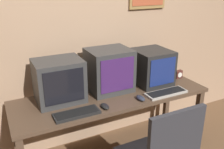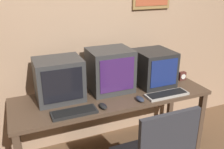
{
  "view_description": "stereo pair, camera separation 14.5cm",
  "coord_description": "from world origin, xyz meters",
  "px_view_note": "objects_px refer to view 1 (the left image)",
  "views": [
    {
      "loc": [
        -0.99,
        -1.28,
        1.79
      ],
      "look_at": [
        0.0,
        0.71,
        0.93
      ],
      "focal_mm": 40.0,
      "sensor_mm": 36.0,
      "label": 1
    },
    {
      "loc": [
        -0.86,
        -1.34,
        1.79
      ],
      "look_at": [
        0.0,
        0.71,
        0.93
      ],
      "focal_mm": 40.0,
      "sensor_mm": 36.0,
      "label": 2
    }
  ],
  "objects_px": {
    "monitor_left": "(59,81)",
    "keyboard_side": "(166,93)",
    "monitor_right": "(152,67)",
    "mouse_far_corner": "(141,98)",
    "keyboard_main": "(77,113)",
    "mouse_near_keyboard": "(105,106)",
    "monitor_center": "(109,70)",
    "desk_clock": "(179,74)"
  },
  "relations": [
    {
      "from": "monitor_center",
      "to": "keyboard_side",
      "type": "distance_m",
      "value": 0.61
    },
    {
      "from": "monitor_center",
      "to": "mouse_far_corner",
      "type": "height_order",
      "value": "monitor_center"
    },
    {
      "from": "keyboard_side",
      "to": "desk_clock",
      "type": "xyz_separation_m",
      "value": [
        0.39,
        0.28,
        0.03
      ]
    },
    {
      "from": "monitor_left",
      "to": "keyboard_side",
      "type": "bearing_deg",
      "value": -18.9
    },
    {
      "from": "monitor_right",
      "to": "keyboard_main",
      "type": "xyz_separation_m",
      "value": [
        -0.95,
        -0.3,
        -0.17
      ]
    },
    {
      "from": "monitor_center",
      "to": "monitor_left",
      "type": "bearing_deg",
      "value": -178.69
    },
    {
      "from": "mouse_near_keyboard",
      "to": "keyboard_side",
      "type": "bearing_deg",
      "value": -1.09
    },
    {
      "from": "mouse_near_keyboard",
      "to": "monitor_left",
      "type": "bearing_deg",
      "value": 134.07
    },
    {
      "from": "keyboard_side",
      "to": "mouse_far_corner",
      "type": "bearing_deg",
      "value": 179.46
    },
    {
      "from": "keyboard_main",
      "to": "mouse_far_corner",
      "type": "xyz_separation_m",
      "value": [
        0.63,
        -0.01,
        0.01
      ]
    },
    {
      "from": "monitor_left",
      "to": "monitor_center",
      "type": "xyz_separation_m",
      "value": [
        0.52,
        0.01,
        0.02
      ]
    },
    {
      "from": "monitor_center",
      "to": "keyboard_main",
      "type": "xyz_separation_m",
      "value": [
        -0.47,
        -0.34,
        -0.2
      ]
    },
    {
      "from": "monitor_left",
      "to": "keyboard_main",
      "type": "distance_m",
      "value": 0.38
    },
    {
      "from": "keyboard_side",
      "to": "monitor_center",
      "type": "bearing_deg",
      "value": 143.0
    },
    {
      "from": "monitor_center",
      "to": "monitor_right",
      "type": "distance_m",
      "value": 0.49
    },
    {
      "from": "mouse_near_keyboard",
      "to": "mouse_far_corner",
      "type": "relative_size",
      "value": 0.99
    },
    {
      "from": "keyboard_main",
      "to": "mouse_near_keyboard",
      "type": "height_order",
      "value": "mouse_near_keyboard"
    },
    {
      "from": "mouse_far_corner",
      "to": "monitor_left",
      "type": "bearing_deg",
      "value": 153.97
    },
    {
      "from": "monitor_right",
      "to": "desk_clock",
      "type": "xyz_separation_m",
      "value": [
        0.36,
        -0.03,
        -0.14
      ]
    },
    {
      "from": "monitor_center",
      "to": "desk_clock",
      "type": "bearing_deg",
      "value": -4.56
    },
    {
      "from": "desk_clock",
      "to": "mouse_near_keyboard",
      "type": "bearing_deg",
      "value": -165.87
    },
    {
      "from": "monitor_left",
      "to": "desk_clock",
      "type": "height_order",
      "value": "monitor_left"
    },
    {
      "from": "mouse_far_corner",
      "to": "desk_clock",
      "type": "bearing_deg",
      "value": 21.81
    },
    {
      "from": "keyboard_main",
      "to": "desk_clock",
      "type": "bearing_deg",
      "value": 11.55
    },
    {
      "from": "monitor_center",
      "to": "mouse_far_corner",
      "type": "distance_m",
      "value": 0.43
    },
    {
      "from": "monitor_left",
      "to": "mouse_far_corner",
      "type": "relative_size",
      "value": 3.64
    },
    {
      "from": "monitor_left",
      "to": "monitor_center",
      "type": "distance_m",
      "value": 0.52
    },
    {
      "from": "mouse_near_keyboard",
      "to": "monitor_right",
      "type": "bearing_deg",
      "value": 23.09
    },
    {
      "from": "monitor_center",
      "to": "desk_clock",
      "type": "height_order",
      "value": "monitor_center"
    },
    {
      "from": "monitor_left",
      "to": "mouse_far_corner",
      "type": "height_order",
      "value": "monitor_left"
    },
    {
      "from": "monitor_right",
      "to": "mouse_far_corner",
      "type": "bearing_deg",
      "value": -136.87
    },
    {
      "from": "keyboard_side",
      "to": "mouse_near_keyboard",
      "type": "height_order",
      "value": "mouse_near_keyboard"
    },
    {
      "from": "monitor_left",
      "to": "keyboard_main",
      "type": "relative_size",
      "value": 1.1
    },
    {
      "from": "monitor_right",
      "to": "mouse_near_keyboard",
      "type": "bearing_deg",
      "value": -156.91
    },
    {
      "from": "monitor_left",
      "to": "keyboard_main",
      "type": "xyz_separation_m",
      "value": [
        0.05,
        -0.32,
        -0.19
      ]
    },
    {
      "from": "monitor_center",
      "to": "keyboard_main",
      "type": "bearing_deg",
      "value": -144.23
    },
    {
      "from": "mouse_far_corner",
      "to": "desk_clock",
      "type": "relative_size",
      "value": 1.28
    },
    {
      "from": "monitor_left",
      "to": "monitor_center",
      "type": "height_order",
      "value": "monitor_center"
    },
    {
      "from": "monitor_center",
      "to": "mouse_near_keyboard",
      "type": "relative_size",
      "value": 3.66
    },
    {
      "from": "monitor_right",
      "to": "monitor_left",
      "type": "bearing_deg",
      "value": 178.51
    },
    {
      "from": "monitor_right",
      "to": "keyboard_side",
      "type": "relative_size",
      "value": 0.91
    },
    {
      "from": "keyboard_main",
      "to": "monitor_left",
      "type": "bearing_deg",
      "value": 98.58
    }
  ]
}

